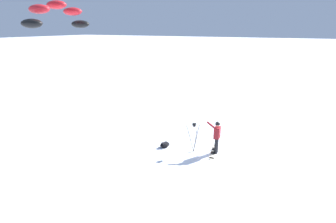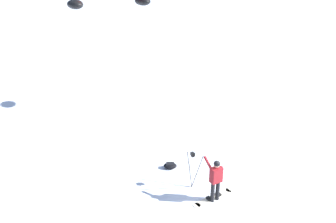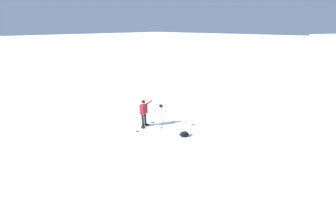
% 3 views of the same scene
% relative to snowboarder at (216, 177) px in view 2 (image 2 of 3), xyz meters
% --- Properties ---
extents(ground_plane, '(300.00, 300.00, 0.00)m').
position_rel_snowboarder_xyz_m(ground_plane, '(0.57, -0.09, -0.98)').
color(ground_plane, white).
extents(snowboarder, '(0.51, 0.62, 1.64)m').
position_rel_snowboarder_xyz_m(snowboarder, '(0.00, 0.00, 0.00)').
color(snowboarder, black).
rests_on(snowboarder, ground_plane).
extents(snowboard, '(1.79, 0.53, 0.10)m').
position_rel_snowboarder_xyz_m(snowboard, '(0.04, 0.12, -0.95)').
color(snowboard, beige).
rests_on(snowboard, ground_plane).
extents(gear_bag_large, '(0.64, 0.55, 0.24)m').
position_rel_snowboarder_xyz_m(gear_bag_large, '(-0.56, 2.53, -0.85)').
color(gear_bag_large, black).
rests_on(gear_bag_large, ground_plane).
extents(camera_tripod, '(0.70, 0.68, 1.48)m').
position_rel_snowboarder_xyz_m(camera_tripod, '(-0.36, 1.03, 0.07)').
color(camera_tripod, '#262628').
rests_on(camera_tripod, ground_plane).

